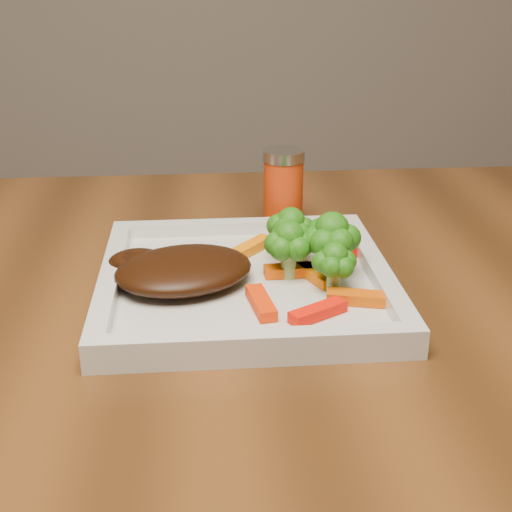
{
  "coord_description": "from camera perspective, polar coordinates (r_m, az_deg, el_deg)",
  "views": [
    {
      "loc": [
        -0.33,
        -0.6,
        1.05
      ],
      "look_at": [
        -0.28,
        0.01,
        0.79
      ],
      "focal_mm": 50.0,
      "sensor_mm": 36.0,
      "label": 1
    }
  ],
  "objects": [
    {
      "name": "carrot_2",
      "position": [
        0.62,
        0.4,
        -3.75
      ],
      "size": [
        0.02,
        0.06,
        0.01
      ],
      "primitive_type": "cube",
      "rotation": [
        0.0,
        0.0,
        1.73
      ],
      "color": "#F13003",
      "rests_on": "plate"
    },
    {
      "name": "broccoli_2",
      "position": [
        0.64,
        6.29,
        -0.53
      ],
      "size": [
        0.05,
        0.05,
        0.06
      ],
      "primitive_type": null,
      "rotation": [
        0.0,
        0.0,
        0.05
      ],
      "color": "#1B7A14",
      "rests_on": "plate"
    },
    {
      "name": "broccoli_3",
      "position": [
        0.67,
        2.65,
        0.72
      ],
      "size": [
        0.07,
        0.07,
        0.06
      ],
      "primitive_type": null,
      "rotation": [
        0.0,
        0.0,
        -0.29
      ],
      "color": "#247A14",
      "rests_on": "plate"
    },
    {
      "name": "broccoli_1",
      "position": [
        0.67,
        6.05,
        0.86
      ],
      "size": [
        0.08,
        0.08,
        0.06
      ],
      "primitive_type": null,
      "rotation": [
        0.0,
        0.0,
        0.34
      ],
      "color": "#175F0F",
      "rests_on": "plate"
    },
    {
      "name": "carrot_6",
      "position": [
        0.68,
        3.21,
        -1.14
      ],
      "size": [
        0.06,
        0.02,
        0.01
      ],
      "primitive_type": "cube",
      "rotation": [
        0.0,
        0.0,
        0.05
      ],
      "color": "#F05003",
      "rests_on": "plate"
    },
    {
      "name": "plate",
      "position": [
        0.68,
        -0.85,
        -2.45
      ],
      "size": [
        0.27,
        0.27,
        0.01
      ],
      "primitive_type": "cube",
      "color": "silver",
      "rests_on": "dining_table"
    },
    {
      "name": "carrot_0",
      "position": [
        0.61,
        4.98,
        -4.47
      ],
      "size": [
        0.05,
        0.04,
        0.01
      ],
      "primitive_type": "cube",
      "rotation": [
        0.0,
        0.0,
        0.54
      ],
      "color": "#FC1304",
      "rests_on": "plate"
    },
    {
      "name": "carrot_4",
      "position": [
        0.74,
        -0.34,
        0.74
      ],
      "size": [
        0.05,
        0.05,
        0.01
      ],
      "primitive_type": "cube",
      "rotation": [
        0.0,
        0.0,
        0.87
      ],
      "color": "orange",
      "rests_on": "plate"
    },
    {
      "name": "broccoli_0",
      "position": [
        0.7,
        2.8,
        2.22
      ],
      "size": [
        0.07,
        0.07,
        0.07
      ],
      "primitive_type": null,
      "rotation": [
        0.0,
        0.0,
        0.34
      ],
      "color": "#136611",
      "rests_on": "plate"
    },
    {
      "name": "steak",
      "position": [
        0.66,
        -5.8,
        -1.1
      ],
      "size": [
        0.15,
        0.14,
        0.03
      ],
      "primitive_type": "ellipsoid",
      "rotation": [
        0.0,
        0.0,
        0.31
      ],
      "color": "black",
      "rests_on": "plate"
    },
    {
      "name": "carrot_1",
      "position": [
        0.63,
        8.53,
        -3.34
      ],
      "size": [
        0.06,
        0.03,
        0.01
      ],
      "primitive_type": "cube",
      "rotation": [
        0.0,
        0.0,
        -0.25
      ],
      "color": "#D24E03",
      "rests_on": "plate"
    },
    {
      "name": "spice_shaker",
      "position": [
        0.83,
        2.19,
        5.37
      ],
      "size": [
        0.06,
        0.06,
        0.09
      ],
      "primitive_type": "cylinder",
      "rotation": [
        0.0,
        0.0,
        0.28
      ],
      "color": "#C1320A",
      "rests_on": "dining_table"
    },
    {
      "name": "carrot_3",
      "position": [
        0.73,
        7.0,
        0.41
      ],
      "size": [
        0.06,
        0.02,
        0.01
      ],
      "primitive_type": "cube",
      "rotation": [
        0.0,
        0.0,
        0.04
      ],
      "color": "red",
      "rests_on": "plate"
    },
    {
      "name": "carrot_5",
      "position": [
        0.67,
        4.75,
        -1.54
      ],
      "size": [
        0.03,
        0.05,
        0.01
      ],
      "primitive_type": "cube",
      "rotation": [
        0.0,
        0.0,
        -1.17
      ],
      "color": "#FF7104",
      "rests_on": "plate"
    }
  ]
}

